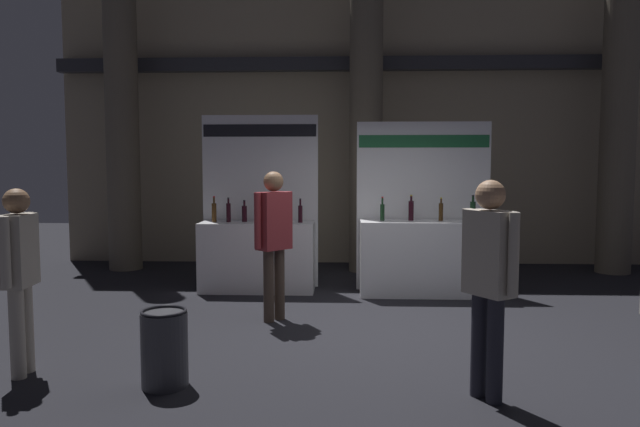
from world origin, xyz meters
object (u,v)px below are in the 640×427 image
exhibitor_booth_1 (425,250)px  visitor_3 (489,271)px  exhibitor_booth_0 (258,248)px  visitor_2 (19,267)px  trash_bin (165,348)px  visitor_1 (274,232)px

exhibitor_booth_1 → visitor_3: 3.77m
exhibitor_booth_0 → visitor_2: (-1.53, -3.55, 0.32)m
exhibitor_booth_1 → visitor_2: bearing=-139.3°
trash_bin → visitor_1: bearing=72.5°
exhibitor_booth_0 → trash_bin: 3.77m
visitor_1 → visitor_3: visitor_1 is taller
visitor_2 → visitor_3: visitor_3 is taller
exhibitor_booth_1 → visitor_1: (-1.97, -1.51, 0.42)m
exhibitor_booth_0 → visitor_3: size_ratio=1.51×
exhibitor_booth_0 → visitor_3: 4.59m
visitor_1 → visitor_3: (1.93, -2.24, -0.04)m
exhibitor_booth_1 → visitor_1: bearing=-142.4°
exhibitor_booth_1 → visitor_2: 5.20m
exhibitor_booth_1 → visitor_3: exhibitor_booth_1 is taller
exhibitor_booth_0 → exhibitor_booth_1: exhibitor_booth_0 is taller
trash_bin → exhibitor_booth_1: bearing=53.9°
exhibitor_booth_1 → visitor_3: (-0.04, -3.75, 0.38)m
visitor_3 → trash_bin: bearing=-127.0°
trash_bin → visitor_2: visitor_2 is taller
exhibitor_booth_0 → visitor_2: exhibitor_booth_0 is taller
trash_bin → visitor_1: (0.65, 2.08, 0.73)m
exhibitor_booth_0 → trash_bin: size_ratio=4.02×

